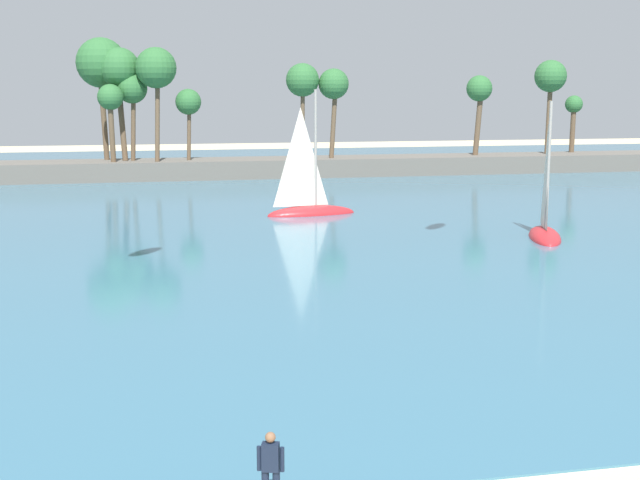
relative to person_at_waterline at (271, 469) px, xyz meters
The scene contains 5 objects.
sea 53.69m from the person_at_waterline, 88.79° to the left, with size 220.00×106.60×0.06m, color #386B84.
palm_headland 67.05m from the person_at_waterline, 88.89° to the left, with size 103.60×7.05×13.17m.
person_at_waterline is the anchor object (origin of this frame).
sailboat_near_shore 34.87m from the person_at_waterline, 54.71° to the left, with size 3.58×5.90×8.21m.
sailboat_toward_headland 41.31m from the person_at_waterline, 77.46° to the left, with size 6.34×2.69×8.91m.
Camera 1 is at (-3.54, -7.60, 8.24)m, focal length 48.33 mm.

